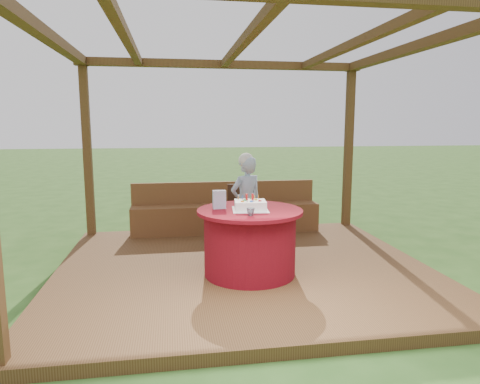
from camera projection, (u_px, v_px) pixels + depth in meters
name	position (u px, v px, depth m)	size (l,w,h in m)	color
ground	(243.00, 274.00, 5.32)	(60.00, 60.00, 0.00)	#2C551C
deck	(243.00, 270.00, 5.31)	(4.50, 4.00, 0.12)	brown
pergola	(243.00, 75.00, 4.94)	(4.50, 4.00, 2.72)	brown
bench	(226.00, 215.00, 6.94)	(3.00, 0.42, 0.80)	brown
table	(250.00, 241.00, 4.94)	(1.21, 1.21, 0.77)	maroon
chair	(243.00, 212.00, 6.11)	(0.47, 0.47, 0.87)	#331C10
elderly_woman	(246.00, 202.00, 5.86)	(0.56, 0.48, 1.35)	#8DB1D1
birthday_cake	(250.00, 205.00, 4.85)	(0.44, 0.44, 0.18)	white
gift_bag	(219.00, 200.00, 4.92)	(0.15, 0.09, 0.21)	#C57FB5
drinking_glass	(251.00, 212.00, 4.54)	(0.09, 0.09, 0.08)	silver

